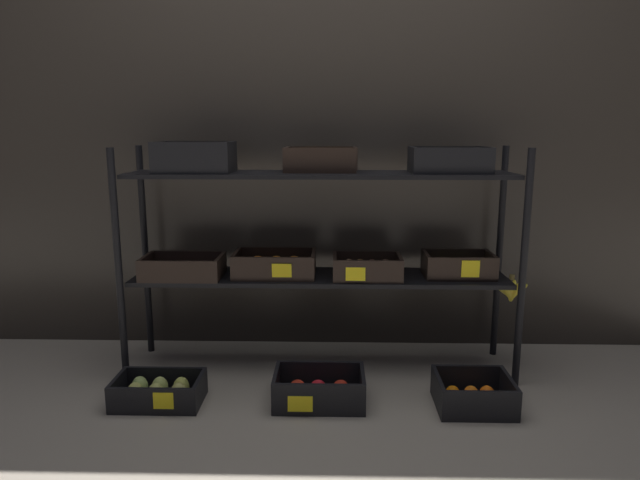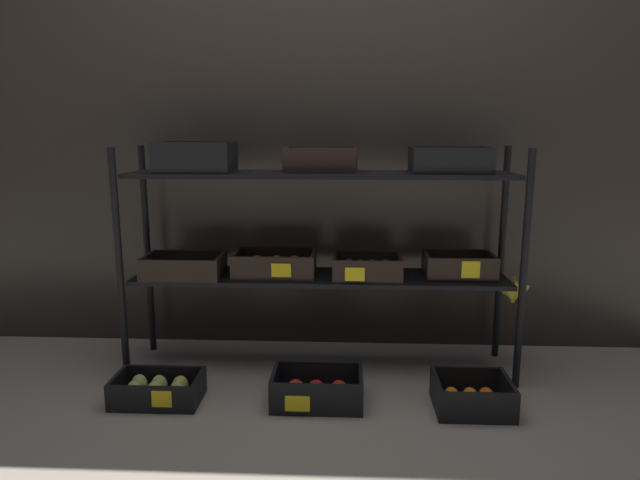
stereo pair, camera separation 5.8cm
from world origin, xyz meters
name	(u,v)px [view 1 (the left image)]	position (x,y,z in m)	size (l,w,h in m)	color
ground_plane	(320,366)	(0.00, 0.00, 0.00)	(10.00, 10.00, 0.00)	gray
storefront_wall	(322,125)	(0.00, 0.38, 1.16)	(4.17, 0.12, 2.31)	#2D2823
display_rack	(323,227)	(0.01, -0.01, 0.69)	(1.91, 0.38, 1.08)	black
crate_ground_pear	(159,392)	(-0.67, -0.38, 0.05)	(0.36, 0.22, 0.12)	black
crate_ground_apple_red	(319,391)	(0.01, -0.37, 0.05)	(0.38, 0.24, 0.14)	black
crate_ground_tangerine	(473,396)	(0.65, -0.39, 0.05)	(0.31, 0.26, 0.13)	black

